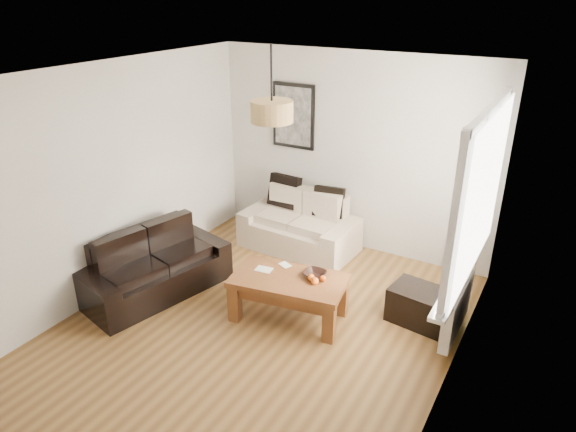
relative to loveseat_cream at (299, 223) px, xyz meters
The scene contains 21 objects.
floor 1.89m from the loveseat_cream, 74.14° to the right, with size 4.50×4.50×0.00m, color brown.
ceiling 2.89m from the loveseat_cream, 74.14° to the right, with size 3.80×4.50×0.00m, color white, non-canonical shape.
wall_back 1.15m from the loveseat_cream, 42.91° to the left, with size 3.80×0.04×2.60m, color silver, non-canonical shape.
wall_front 4.17m from the loveseat_cream, 82.85° to the right, with size 3.80×0.04×2.60m, color silver, non-canonical shape.
wall_left 2.44m from the loveseat_cream, 128.07° to the right, with size 0.04×4.50×2.60m, color silver, non-canonical shape.
wall_right 3.13m from the loveseat_cream, 36.50° to the right, with size 0.04×4.50×2.60m, color silver, non-canonical shape.
window_bay 2.84m from the loveseat_cream, 22.50° to the right, with size 0.14×1.90×1.60m, color white, non-canonical shape.
radiator 2.52m from the loveseat_cream, 22.85° to the right, with size 0.10×0.90×0.52m, color white.
poster 1.44m from the loveseat_cream, 128.05° to the left, with size 0.62×0.04×0.87m, color black, non-canonical shape.
pendant_shade 2.42m from the loveseat_cream, 71.14° to the right, with size 0.40×0.40×0.20m, color tan.
loveseat_cream is the anchor object (origin of this frame).
sofa_leather 2.02m from the loveseat_cream, 117.22° to the right, with size 1.66×0.81×0.72m, color black, non-canonical shape.
coffee_table 1.62m from the loveseat_cream, 65.06° to the right, with size 1.19×0.65×0.49m, color brown, non-canonical shape.
ottoman 2.14m from the loveseat_cream, 23.28° to the right, with size 0.67×0.43×0.38m, color black.
cushion_left 0.51m from the loveseat_cream, 151.53° to the left, with size 0.44×0.14×0.44m, color black.
cushion_right 0.50m from the loveseat_cream, 28.54° to the left, with size 0.40×0.12×0.40m, color black.
fruit_bowl 1.60m from the loveseat_cream, 55.30° to the right, with size 0.23×0.23×0.06m, color black.
orange_a 1.75m from the loveseat_cream, 55.93° to the right, with size 0.08×0.08×0.08m, color orange.
orange_b 1.72m from the loveseat_cream, 52.91° to the right, with size 0.07×0.07×0.07m, color #D55011.
orange_c 1.68m from the loveseat_cream, 57.04° to the right, with size 0.07×0.07×0.07m, color #DC5B12.
papers 1.50m from the loveseat_cream, 76.03° to the right, with size 0.18×0.13×0.01m, color silver.
Camera 1 is at (2.50, -3.74, 3.29)m, focal length 32.09 mm.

